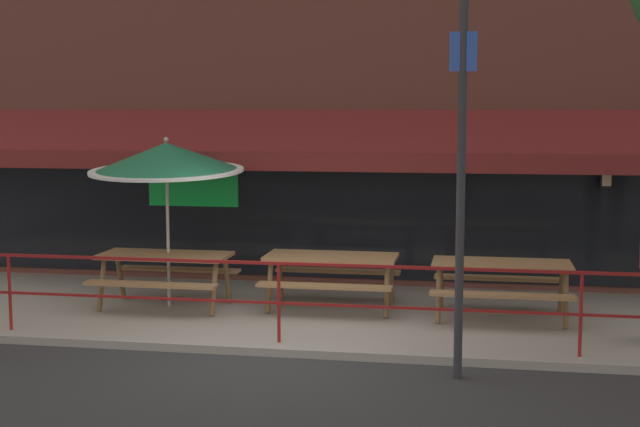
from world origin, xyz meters
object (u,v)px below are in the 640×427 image
at_px(patio_umbrella_left, 166,158).
at_px(picnic_table_left, 165,265).
at_px(street_sign_pole, 462,149).
at_px(picnic_table_right, 501,274).
at_px(picnic_table_centre, 331,266).

bearing_deg(patio_umbrella_left, picnic_table_left, -90.00).
bearing_deg(street_sign_pole, picnic_table_left, 150.62).
bearing_deg(street_sign_pole, patio_umbrella_left, 149.17).
bearing_deg(picnic_table_right, picnic_table_left, -178.45).
height_order(picnic_table_left, street_sign_pole, street_sign_pole).
bearing_deg(patio_umbrella_left, street_sign_pole, -30.83).
height_order(picnic_table_right, patio_umbrella_left, patio_umbrella_left).
bearing_deg(patio_umbrella_left, picnic_table_right, -0.18).
height_order(picnic_table_centre, picnic_table_right, same).
height_order(picnic_table_left, picnic_table_centre, same).
xyz_separation_m(picnic_table_left, picnic_table_centre, (2.29, 0.30, 0.00)).
bearing_deg(picnic_table_right, picnic_table_centre, 175.64).
relative_size(picnic_table_right, street_sign_pole, 0.38).
relative_size(picnic_table_left, patio_umbrella_left, 0.76).
bearing_deg(street_sign_pole, picnic_table_right, 78.45).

